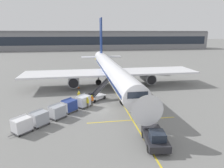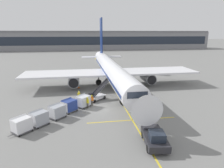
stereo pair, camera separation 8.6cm
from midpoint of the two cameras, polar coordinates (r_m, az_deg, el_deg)
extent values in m
plane|color=slate|center=(29.96, -3.21, -7.49)|extent=(600.00, 600.00, 0.00)
cylinder|color=white|center=(41.50, 0.09, 3.91)|extent=(3.80, 37.29, 3.62)
cube|color=navy|center=(41.50, 0.09, 3.91)|extent=(3.83, 35.80, 0.43)
cone|color=white|center=(22.27, 8.76, -5.91)|extent=(3.46, 3.64, 3.44)
cone|color=white|center=(62.56, -3.16, 7.79)|extent=(3.11, 5.81, 3.08)
cube|color=white|center=(42.09, -13.11, 2.92)|extent=(17.74, 7.54, 0.36)
cylinder|color=#93969E|center=(41.56, -10.91, 1.05)|extent=(2.27, 4.86, 2.25)
cylinder|color=black|center=(39.16, -10.99, 0.20)|extent=(1.91, 0.13, 1.91)
cube|color=white|center=(45.02, 12.03, 3.73)|extent=(17.74, 7.54, 0.36)
cylinder|color=#93969E|center=(44.05, 10.38, 1.84)|extent=(2.27, 4.86, 2.25)
cylinder|color=black|center=(41.80, 11.51, 1.09)|extent=(1.91, 0.13, 1.91)
cube|color=navy|center=(60.69, -3.09, 13.30)|extent=(0.30, 4.47, 11.18)
cube|color=white|center=(60.82, -2.99, 7.85)|extent=(12.05, 3.04, 0.20)
cube|color=#1E2633|center=(24.38, 6.99, -2.67)|extent=(2.54, 1.64, 0.80)
cylinder|color=#47474C|center=(31.47, 3.42, -4.08)|extent=(0.22, 0.22, 1.07)
sphere|color=black|center=(31.64, 3.41, -5.00)|extent=(1.31, 1.31, 1.31)
cylinder|color=#47474C|center=(43.46, -3.85, 1.21)|extent=(0.22, 0.22, 1.07)
sphere|color=black|center=(43.59, -3.84, 0.53)|extent=(1.31, 1.31, 1.31)
cylinder|color=#47474C|center=(44.29, 3.16, 1.47)|extent=(0.22, 0.22, 1.07)
sphere|color=black|center=(44.41, 3.15, 0.80)|extent=(1.31, 1.31, 1.31)
cube|color=silver|center=(34.09, -4.49, -3.82)|extent=(3.61, 3.44, 0.44)
cube|color=black|center=(33.53, -6.07, -3.16)|extent=(0.82, 0.82, 0.70)
cylinder|color=#333338|center=(33.97, -5.25, -2.81)|extent=(0.08, 0.08, 0.80)
cube|color=silver|center=(34.44, -3.25, -1.14)|extent=(4.12, 3.77, 2.53)
cube|color=black|center=(34.42, -3.25, -1.00)|extent=(3.92, 3.57, 2.38)
cube|color=#333338|center=(34.12, -2.71, -1.08)|extent=(3.53, 3.10, 2.56)
cube|color=#333338|center=(34.70, -3.78, -0.82)|extent=(3.53, 3.10, 2.56)
cylinder|color=black|center=(34.50, -2.23, -3.95)|extent=(0.55, 0.52, 0.56)
cylinder|color=black|center=(35.46, -4.00, -3.45)|extent=(0.55, 0.52, 0.56)
cylinder|color=black|center=(32.87, -5.01, -4.95)|extent=(0.55, 0.52, 0.56)
cylinder|color=black|center=(33.87, -6.79, -4.40)|extent=(0.55, 0.52, 0.56)
cube|color=#515156|center=(31.31, -8.16, -6.21)|extent=(2.55, 2.55, 0.12)
cylinder|color=#4C4C51|center=(30.43, -9.93, -6.93)|extent=(0.54, 0.54, 0.07)
cube|color=silver|center=(31.03, -8.21, -4.81)|extent=(2.40, 2.40, 1.50)
cube|color=silver|center=(31.14, -8.80, -3.74)|extent=(1.89, 1.89, 0.74)
cube|color=silver|center=(30.39, -9.48, -5.29)|extent=(1.04, 1.04, 1.38)
sphere|color=black|center=(31.26, -10.08, -6.44)|extent=(0.30, 0.30, 0.30)
sphere|color=black|center=(30.36, -8.28, -7.02)|extent=(0.30, 0.30, 0.30)
sphere|color=black|center=(32.31, -8.04, -5.64)|extent=(0.30, 0.30, 0.30)
sphere|color=black|center=(31.44, -6.24, -6.17)|extent=(0.30, 0.30, 0.30)
cube|color=#515156|center=(29.85, -12.12, -7.47)|extent=(2.55, 2.55, 0.12)
cylinder|color=#4C4C51|center=(29.04, -14.11, -8.25)|extent=(0.54, 0.54, 0.07)
cube|color=navy|center=(29.55, -12.21, -6.01)|extent=(2.40, 2.40, 1.50)
cube|color=navy|center=(29.67, -12.80, -4.89)|extent=(1.89, 1.89, 0.74)
cube|color=silver|center=(28.97, -13.62, -6.53)|extent=(1.04, 1.04, 1.38)
sphere|color=black|center=(29.87, -14.14, -7.70)|extent=(0.30, 0.30, 0.30)
sphere|color=black|center=(28.91, -12.38, -8.36)|extent=(0.30, 0.30, 0.30)
sphere|color=black|center=(30.83, -11.87, -6.84)|extent=(0.30, 0.30, 0.30)
sphere|color=black|center=(29.90, -10.09, -7.45)|extent=(0.30, 0.30, 0.30)
cube|color=#515156|center=(28.19, -15.41, -9.03)|extent=(2.55, 2.55, 0.12)
cylinder|color=#4C4C51|center=(27.47, -17.62, -9.88)|extent=(0.54, 0.54, 0.07)
cube|color=#9EA3AD|center=(27.89, -15.52, -7.51)|extent=(2.40, 2.40, 1.50)
cube|color=#9EA3AD|center=(28.00, -16.13, -6.30)|extent=(1.89, 1.89, 0.74)
cube|color=silver|center=(27.35, -17.11, -8.08)|extent=(1.04, 1.04, 1.38)
sphere|color=black|center=(28.29, -17.55, -9.25)|extent=(0.30, 0.30, 0.30)
sphere|color=black|center=(27.28, -15.81, -10.03)|extent=(0.30, 0.30, 0.30)
sphere|color=black|center=(29.17, -15.03, -8.32)|extent=(0.30, 0.30, 0.30)
sphere|color=black|center=(28.19, -13.25, -9.03)|extent=(0.30, 0.30, 0.30)
cube|color=#515156|center=(26.78, -20.09, -10.73)|extent=(2.55, 2.55, 0.12)
cylinder|color=#4C4C51|center=(26.15, -22.57, -11.64)|extent=(0.54, 0.54, 0.07)
cube|color=#9EA3AD|center=(26.45, -20.25, -9.15)|extent=(2.40, 2.40, 1.50)
cube|color=#9EA3AD|center=(26.58, -20.85, -7.86)|extent=(1.89, 1.89, 0.74)
cube|color=silver|center=(25.99, -22.02, -9.75)|extent=(1.04, 1.04, 1.38)
sphere|color=black|center=(26.96, -22.33, -10.93)|extent=(0.30, 0.30, 0.30)
sphere|color=black|center=(25.90, -20.69, -11.84)|extent=(0.30, 0.30, 0.30)
sphere|color=black|center=(27.72, -19.51, -9.93)|extent=(0.30, 0.30, 0.30)
sphere|color=black|center=(26.69, -17.81, -10.76)|extent=(0.30, 0.30, 0.30)
cube|color=#515156|center=(25.82, -24.40, -12.17)|extent=(2.55, 2.55, 0.12)
cylinder|color=#4C4C51|center=(25.29, -27.09, -13.09)|extent=(0.54, 0.54, 0.07)
cube|color=silver|center=(25.48, -24.59, -10.53)|extent=(2.40, 2.40, 1.50)
cube|color=silver|center=(25.61, -25.19, -9.18)|extent=(1.89, 1.89, 0.74)
cube|color=silver|center=(25.09, -26.52, -11.16)|extent=(1.04, 1.04, 1.38)
sphere|color=black|center=(26.07, -26.70, -12.32)|extent=(0.30, 0.30, 0.30)
sphere|color=black|center=(24.97, -25.19, -13.35)|extent=(0.30, 0.30, 0.30)
sphere|color=black|center=(26.73, -23.63, -11.29)|extent=(0.30, 0.30, 0.30)
sphere|color=black|center=(25.65, -22.03, -12.23)|extent=(0.30, 0.30, 0.30)
cube|color=#232328|center=(21.59, 12.33, -15.15)|extent=(2.62, 4.62, 0.70)
cube|color=#1E2633|center=(20.58, 12.98, -14.39)|extent=(1.65, 1.71, 0.80)
cube|color=#28282D|center=(22.78, 11.36, -12.09)|extent=(1.89, 1.18, 0.24)
cylinder|color=black|center=(23.11, 13.73, -13.97)|extent=(0.37, 0.79, 0.76)
cylinder|color=black|center=(22.70, 9.09, -14.27)|extent=(0.37, 0.79, 0.76)
cylinder|color=black|center=(20.87, 15.81, -17.49)|extent=(0.37, 0.79, 0.76)
cylinder|color=black|center=(20.41, 10.61, -17.95)|extent=(0.37, 0.79, 0.76)
cylinder|color=#514C42|center=(30.75, -7.08, -6.13)|extent=(0.15, 0.15, 0.86)
cylinder|color=#514C42|center=(30.61, -6.89, -6.22)|extent=(0.15, 0.15, 0.86)
cube|color=yellow|center=(30.43, -7.03, -4.91)|extent=(0.41, 0.45, 0.58)
cube|color=white|center=(30.50, -6.83, -4.86)|extent=(0.19, 0.29, 0.08)
sphere|color=#9E7051|center=(30.30, -7.05, -4.18)|extent=(0.21, 0.21, 0.21)
sphere|color=yellow|center=(30.27, -7.06, -4.05)|extent=(0.23, 0.23, 0.23)
cylinder|color=yellow|center=(30.63, -7.28, -4.88)|extent=(0.09, 0.09, 0.56)
cylinder|color=yellow|center=(30.26, -6.76, -5.11)|extent=(0.09, 0.09, 0.56)
cylinder|color=#514C42|center=(31.57, -5.58, -5.52)|extent=(0.15, 0.15, 0.86)
cylinder|color=#514C42|center=(31.63, -5.88, -5.49)|extent=(0.15, 0.15, 0.86)
cube|color=orange|center=(31.36, -5.76, -4.27)|extent=(0.45, 0.38, 0.58)
cube|color=white|center=(31.25, -5.85, -4.34)|extent=(0.31, 0.15, 0.08)
sphere|color=#9E7051|center=(31.23, -5.78, -3.56)|extent=(0.21, 0.21, 0.21)
sphere|color=yellow|center=(31.20, -5.79, -3.44)|extent=(0.23, 0.23, 0.23)
cylinder|color=orange|center=(31.29, -5.35, -4.40)|extent=(0.09, 0.09, 0.56)
cylinder|color=orange|center=(31.46, -6.17, -4.31)|extent=(0.09, 0.09, 0.56)
cylinder|color=#514C42|center=(34.11, -9.30, -4.09)|extent=(0.15, 0.15, 0.86)
cylinder|color=#514C42|center=(34.00, -9.53, -4.16)|extent=(0.15, 0.15, 0.86)
cube|color=yellow|center=(33.83, -9.46, -2.97)|extent=(0.45, 0.43, 0.58)
cube|color=white|center=(33.74, -9.33, -3.02)|extent=(0.27, 0.23, 0.08)
sphere|color=tan|center=(33.71, -9.49, -2.31)|extent=(0.21, 0.21, 0.21)
sphere|color=yellow|center=(33.69, -9.50, -2.19)|extent=(0.23, 0.23, 0.23)
cylinder|color=yellow|center=(33.99, -9.15, -2.96)|extent=(0.09, 0.09, 0.56)
cylinder|color=yellow|center=(33.71, -9.78, -3.14)|extent=(0.09, 0.09, 0.56)
cube|color=black|center=(41.80, -9.56, -1.16)|extent=(0.56, 0.56, 0.05)
cone|color=orange|center=(41.71, -9.57, -0.74)|extent=(0.45, 0.45, 0.59)
cylinder|color=white|center=(41.71, -9.58, -0.70)|extent=(0.25, 0.25, 0.07)
cube|color=yellow|center=(42.31, 0.14, -0.79)|extent=(0.20, 110.00, 0.01)
cube|color=yellow|center=(26.79, 5.90, -10.33)|extent=(12.00, 0.20, 0.01)
cube|color=gray|center=(138.17, -3.09, 12.39)|extent=(149.06, 15.52, 11.57)
cube|color=#1E2633|center=(130.40, -2.72, 12.39)|extent=(144.59, 0.10, 5.21)
cube|color=slate|center=(136.51, -3.05, 14.94)|extent=(147.57, 13.19, 0.70)
camera|label=1|loc=(0.04, -89.93, 0.02)|focal=31.61mm
camera|label=2|loc=(0.04, 90.07, -0.02)|focal=31.61mm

